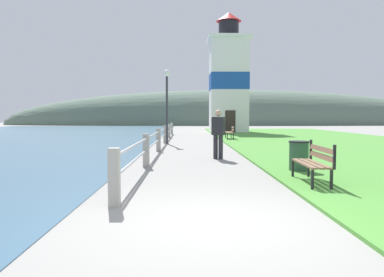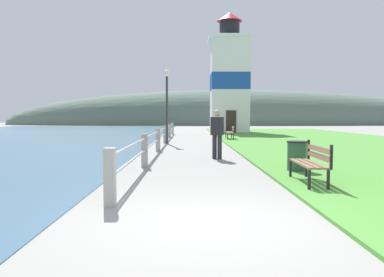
{
  "view_description": "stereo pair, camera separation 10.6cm",
  "coord_description": "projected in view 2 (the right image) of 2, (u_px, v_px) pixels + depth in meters",
  "views": [
    {
      "loc": [
        -0.4,
        -5.13,
        1.5
      ],
      "look_at": [
        -0.11,
        14.81,
        0.3
      ],
      "focal_mm": 35.0,
      "sensor_mm": 36.0,
      "label": 1
    },
    {
      "loc": [
        -0.3,
        -5.14,
        1.5
      ],
      "look_at": [
        -0.11,
        14.81,
        0.3
      ],
      "focal_mm": 35.0,
      "sensor_mm": 36.0,
      "label": 2
    }
  ],
  "objects": [
    {
      "name": "seawall_railing",
      "position": [
        162.0,
        135.0,
        18.36
      ],
      "size": [
        0.18,
        24.61,
        0.98
      ],
      "color": "#A8A399",
      "rests_on": "ground_plane"
    },
    {
      "name": "grass_verge",
      "position": [
        336.0,
        143.0,
        20.22
      ],
      "size": [
        12.0,
        44.88,
        0.06
      ],
      "color": "#4C8E38",
      "rests_on": "ground_plane"
    },
    {
      "name": "lighthouse",
      "position": [
        229.0,
        80.0,
        34.24
      ],
      "size": [
        3.84,
        3.84,
        10.89
      ],
      "color": "white",
      "rests_on": "ground_plane"
    },
    {
      "name": "distant_hillside",
      "position": [
        236.0,
        125.0,
        65.11
      ],
      "size": [
        80.0,
        16.0,
        12.0
      ],
      "color": "#566B5B",
      "rests_on": "ground_plane"
    },
    {
      "name": "park_bench_midway",
      "position": [
        231.0,
        131.0,
        23.7
      ],
      "size": [
        0.55,
        1.88,
        0.94
      ],
      "rotation": [
        0.0,
        0.0,
        3.1
      ],
      "color": "brown",
      "rests_on": "ground_plane"
    },
    {
      "name": "lamp_post",
      "position": [
        167.0,
        93.0,
        19.96
      ],
      "size": [
        0.36,
        0.36,
        3.96
      ],
      "color": "#333338",
      "rests_on": "ground_plane"
    },
    {
      "name": "trash_bin",
      "position": [
        297.0,
        157.0,
        9.89
      ],
      "size": [
        0.54,
        0.54,
        0.84
      ],
      "color": "#2D5138",
      "rests_on": "ground_plane"
    },
    {
      "name": "park_bench_near",
      "position": [
        312.0,
        161.0,
        8.08
      ],
      "size": [
        0.53,
        1.63,
        0.94
      ],
      "rotation": [
        0.0,
        0.0,
        3.1
      ],
      "color": "brown",
      "rests_on": "ground_plane"
    },
    {
      "name": "person_strolling",
      "position": [
        217.0,
        132.0,
        13.01
      ],
      "size": [
        0.48,
        0.38,
        1.72
      ],
      "rotation": [
        0.0,
        0.0,
        1.16
      ],
      "color": "#28282D",
      "rests_on": "ground_plane"
    },
    {
      "name": "ground_plane",
      "position": [
        210.0,
        223.0,
        5.22
      ],
      "size": [
        160.0,
        160.0,
        0.0
      ],
      "primitive_type": "plane",
      "color": "gray"
    }
  ]
}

